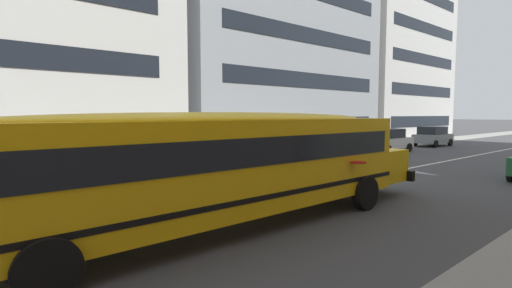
{
  "coord_description": "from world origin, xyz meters",
  "views": [
    {
      "loc": [
        -8.28,
        -8.79,
        2.66
      ],
      "look_at": [
        -1.58,
        -0.94,
        1.83
      ],
      "focal_mm": 25.85,
      "sensor_mm": 36.0,
      "label": 1
    }
  ],
  "objects": [
    {
      "name": "ground_plane",
      "position": [
        0.0,
        0.0,
        0.0
      ],
      "size": [
        400.0,
        400.0,
        0.0
      ],
      "primitive_type": "plane",
      "color": "#424244"
    },
    {
      "name": "lane_centreline",
      "position": [
        0.0,
        0.0,
        0.0
      ],
      "size": [
        110.0,
        0.16,
        0.01
      ],
      "primitive_type": "cube",
      "color": "silver",
      "rests_on": "ground_plane"
    },
    {
      "name": "apartment_block_far_right",
      "position": [
        30.17,
        15.34,
        9.85
      ],
      "size": [
        15.29,
        12.15,
        19.7
      ],
      "color": "#B7B7B2",
      "rests_on": "ground_plane"
    },
    {
      "name": "school_bus",
      "position": [
        -3.08,
        -1.88,
        1.61
      ],
      "size": [
        12.13,
        2.9,
        2.71
      ],
      "rotation": [
        0.0,
        0.0,
        -0.0
      ],
      "color": "yellow",
      "rests_on": "ground_plane"
    },
    {
      "name": "sidewalk_far",
      "position": [
        0.0,
        7.79,
        0.01
      ],
      "size": [
        120.0,
        3.0,
        0.01
      ],
      "primitive_type": "cube",
      "color": "gray",
      "rests_on": "ground_plane"
    },
    {
      "name": "parked_car_white_mid_block",
      "position": [
        15.68,
        4.93,
        0.84
      ],
      "size": [
        3.98,
        2.03,
        1.64
      ],
      "rotation": [
        0.0,
        0.0,
        -0.05
      ],
      "color": "silver",
      "rests_on": "ground_plane"
    },
    {
      "name": "parked_car_grey_by_lamppost",
      "position": [
        22.87,
        4.97,
        0.84
      ],
      "size": [
        3.94,
        1.95,
        1.64
      ],
      "rotation": [
        0.0,
        0.0,
        -0.02
      ],
      "color": "gray",
      "rests_on": "ground_plane"
    },
    {
      "name": "apartment_block_far_centre",
      "position": [
        12.25,
        14.95,
        8.25
      ],
      "size": [
        18.44,
        11.37,
        16.5
      ],
      "color": "gray",
      "rests_on": "ground_plane"
    }
  ]
}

